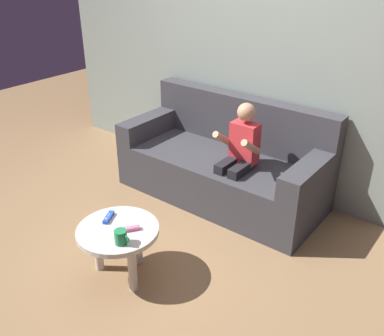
% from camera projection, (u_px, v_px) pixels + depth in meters
% --- Properties ---
extents(ground_plane, '(9.51, 9.51, 0.00)m').
position_uv_depth(ground_plane, '(145.00, 261.00, 3.15)').
color(ground_plane, olive).
extents(wall_back, '(4.76, 0.05, 2.50)m').
position_uv_depth(wall_back, '(263.00, 52.00, 3.66)').
color(wall_back, gray).
rests_on(wall_back, ground).
extents(couch, '(1.83, 0.80, 0.88)m').
position_uv_depth(couch, '(224.00, 165.00, 3.88)').
color(couch, '#38383D').
rests_on(couch, ground).
extents(person_seated_on_couch, '(0.32, 0.39, 0.96)m').
position_uv_depth(person_seated_on_couch, '(238.00, 154.00, 3.50)').
color(person_seated_on_couch, black).
rests_on(person_seated_on_couch, ground).
extents(coffee_table, '(0.55, 0.55, 0.39)m').
position_uv_depth(coffee_table, '(119.00, 237.00, 2.88)').
color(coffee_table, beige).
rests_on(coffee_table, ground).
extents(game_remote_pink_near_edge, '(0.11, 0.14, 0.03)m').
position_uv_depth(game_remote_pink_near_edge, '(129.00, 229.00, 2.82)').
color(game_remote_pink_near_edge, pink).
rests_on(game_remote_pink_near_edge, coffee_table).
extents(game_remote_blue_center, '(0.10, 0.14, 0.03)m').
position_uv_depth(game_remote_blue_center, '(109.00, 217.00, 2.94)').
color(game_remote_blue_center, blue).
rests_on(game_remote_blue_center, coffee_table).
extents(coffee_mug, '(0.12, 0.08, 0.09)m').
position_uv_depth(coffee_mug, '(121.00, 237.00, 2.68)').
color(coffee_mug, '#1E7F47').
rests_on(coffee_mug, coffee_table).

